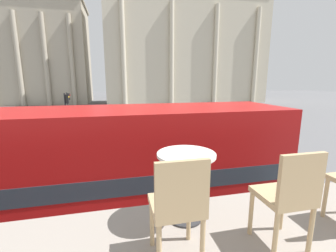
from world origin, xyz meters
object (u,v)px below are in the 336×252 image
object	(u,v)px
cafe_dining_table	(186,171)
double_decker_bus	(85,178)
plaza_building_left	(29,54)
pedestrian_red	(181,111)
traffic_light_far	(68,104)
traffic_light_mid	(67,111)
traffic_light_near	(122,132)
cafe_chair_0	(178,204)
pedestrian_blue	(170,111)
plaza_building_right	(186,49)
cafe_chair_1	(288,194)
car_maroon	(100,114)

from	to	relation	value
cafe_dining_table	double_decker_bus	bearing A→B (deg)	111.68
plaza_building_left	pedestrian_red	bearing A→B (deg)	-46.07
traffic_light_far	traffic_light_mid	bearing A→B (deg)	-80.12
cafe_dining_table	traffic_light_near	bearing A→B (deg)	92.31
cafe_chair_0	pedestrian_blue	world-z (taller)	cafe_chair_0
double_decker_bus	plaza_building_right	distance (m)	49.18
cafe_chair_1	plaza_building_right	bearing A→B (deg)	76.72
cafe_chair_1	traffic_light_mid	world-z (taller)	cafe_chair_1
traffic_light_near	pedestrian_blue	size ratio (longest dim) A/B	1.82
car_maroon	cafe_chair_0	bearing A→B (deg)	80.91
double_decker_bus	car_maroon	size ratio (longest dim) A/B	2.71
plaza_building_right	car_maroon	world-z (taller)	plaza_building_right
cafe_dining_table	traffic_light_near	xyz separation A→B (m)	(-0.43, 10.68, -1.93)
traffic_light_mid	traffic_light_far	xyz separation A→B (m)	(-1.34, 7.69, -0.19)
plaza_building_left	pedestrian_blue	size ratio (longest dim) A/B	14.05
plaza_building_left	pedestrian_blue	xyz separation A→B (m)	(25.16, -27.70, -9.70)
plaza_building_left	cafe_dining_table	bearing A→B (deg)	-71.01
plaza_building_left	pedestrian_red	size ratio (longest dim) A/B	15.44
plaza_building_right	traffic_light_mid	size ratio (longest dim) A/B	9.04
double_decker_bus	traffic_light_near	size ratio (longest dim) A/B	3.53
traffic_light_far	car_maroon	bearing A→B (deg)	53.80
double_decker_bus	cafe_chair_0	distance (m)	5.11
traffic_light_near	traffic_light_far	world-z (taller)	traffic_light_far
cafe_chair_0	car_maroon	bearing A→B (deg)	92.01
pedestrian_blue	pedestrian_red	distance (m)	1.46
cafe_dining_table	traffic_light_mid	size ratio (longest dim) A/B	0.18
pedestrian_red	cafe_chair_0	bearing A→B (deg)	63.93
cafe_dining_table	traffic_light_mid	xyz separation A→B (m)	(-4.51, 16.77, -1.44)
plaza_building_right	traffic_light_far	bearing A→B (deg)	-130.71
cafe_chair_1	pedestrian_red	bearing A→B (deg)	78.78
cafe_chair_0	pedestrian_red	xyz separation A→B (m)	(8.04, 27.62, -3.12)
cafe_chair_1	pedestrian_red	distance (m)	28.74
cafe_chair_1	pedestrian_red	size ratio (longest dim) A/B	0.57
double_decker_bus	car_maroon	world-z (taller)	double_decker_bus
traffic_light_far	traffic_light_near	bearing A→B (deg)	-68.55
plaza_building_left	pedestrian_red	world-z (taller)	plaza_building_left
cafe_chair_1	traffic_light_near	distance (m)	11.52
cafe_chair_0	cafe_chair_1	distance (m)	0.94
plaza_building_left	traffic_light_far	xyz separation A→B (m)	(12.97, -30.22, -8.29)
cafe_dining_table	plaza_building_left	world-z (taller)	plaza_building_left
plaza_building_left	plaza_building_right	bearing A→B (deg)	-9.20
plaza_building_right	traffic_light_near	size ratio (longest dim) A/B	11.31
cafe_dining_table	car_maroon	bearing A→B (deg)	95.77
cafe_dining_table	cafe_chair_0	xyz separation A→B (m)	(-0.24, -0.56, -0.02)
car_maroon	traffic_light_mid	bearing A→B (deg)	67.83
cafe_chair_1	car_maroon	distance (m)	29.54
car_maroon	plaza_building_left	bearing A→B (deg)	-72.94
car_maroon	pedestrian_red	size ratio (longest dim) A/B	2.61
plaza_building_left	car_maroon	world-z (taller)	plaza_building_left
cafe_chair_1	pedestrian_blue	world-z (taller)	cafe_chair_1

